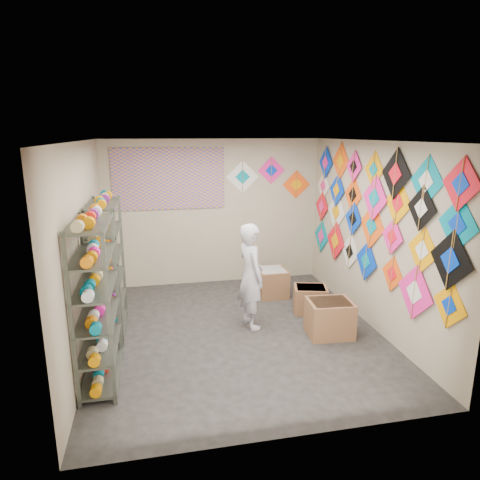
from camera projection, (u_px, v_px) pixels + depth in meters
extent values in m
plane|color=black|center=(237.00, 332.00, 6.18)|extent=(4.50, 4.50, 0.00)
plane|color=tan|center=(214.00, 213.00, 7.98)|extent=(4.00, 0.00, 4.00)
plane|color=tan|center=(288.00, 305.00, 3.71)|extent=(4.00, 0.00, 4.00)
plane|color=tan|center=(84.00, 250.00, 5.45)|extent=(0.00, 4.50, 4.50)
plane|color=tan|center=(371.00, 235.00, 6.24)|extent=(0.00, 4.50, 4.50)
plane|color=slate|center=(237.00, 141.00, 5.52)|extent=(4.50, 4.50, 0.00)
cube|color=#4C5147|center=(97.00, 303.00, 4.79)|extent=(0.40, 1.10, 1.90)
cube|color=#4C5147|center=(107.00, 268.00, 6.02)|extent=(0.40, 1.10, 1.90)
cylinder|color=#FF17A0|center=(90.00, 312.00, 4.31)|extent=(0.12, 0.10, 0.12)
cylinder|color=orange|center=(93.00, 305.00, 4.49)|extent=(0.12, 0.10, 0.12)
cylinder|color=orange|center=(95.00, 298.00, 4.67)|extent=(0.12, 0.10, 0.12)
cylinder|color=white|center=(97.00, 292.00, 4.85)|extent=(0.12, 0.10, 0.12)
cylinder|color=red|center=(99.00, 286.00, 5.04)|extent=(0.12, 0.10, 0.12)
cylinder|color=#7A1E86|center=(101.00, 281.00, 5.22)|extent=(0.12, 0.10, 0.12)
cylinder|color=#C8B87D|center=(103.00, 272.00, 5.54)|extent=(0.12, 0.10, 0.12)
cylinder|color=#05728A|center=(105.00, 268.00, 5.72)|extent=(0.12, 0.10, 0.12)
cylinder|color=#FF17A0|center=(106.00, 264.00, 5.91)|extent=(0.12, 0.10, 0.12)
cylinder|color=orange|center=(108.00, 260.00, 6.09)|extent=(0.12, 0.10, 0.12)
cylinder|color=orange|center=(109.00, 256.00, 6.27)|extent=(0.12, 0.10, 0.12)
cylinder|color=white|center=(110.00, 253.00, 6.45)|extent=(0.12, 0.10, 0.12)
cube|color=#F19700|center=(450.00, 306.00, 4.62)|extent=(0.03, 0.54, 0.54)
cube|color=#F71F8C|center=(415.00, 292.00, 5.21)|extent=(0.02, 0.71, 0.71)
cube|color=#FB500C|center=(392.00, 274.00, 5.72)|extent=(0.03, 0.51, 0.51)
cube|color=#0334C3|center=(366.00, 261.00, 6.37)|extent=(0.03, 0.61, 0.61)
cube|color=silver|center=(350.00, 251.00, 6.93)|extent=(0.03, 0.59, 0.59)
cube|color=red|center=(335.00, 241.00, 7.42)|extent=(0.03, 0.70, 0.70)
cube|color=#007E95|center=(321.00, 236.00, 8.08)|extent=(0.04, 0.64, 0.64)
cube|color=black|center=(451.00, 260.00, 4.55)|extent=(0.02, 0.68, 0.68)
cube|color=#F19700|center=(422.00, 250.00, 5.05)|extent=(0.03, 0.58, 0.58)
cube|color=#F71F8C|center=(392.00, 236.00, 5.64)|extent=(0.03, 0.50, 0.50)
cube|color=#FB500C|center=(372.00, 226.00, 6.19)|extent=(0.04, 0.69, 0.69)
cube|color=#0334C3|center=(353.00, 219.00, 6.72)|extent=(0.03, 0.54, 0.54)
cube|color=silver|center=(336.00, 212.00, 7.37)|extent=(0.02, 0.69, 0.69)
cube|color=red|center=(322.00, 206.00, 7.94)|extent=(0.03, 0.56, 0.56)
cube|color=#007E95|center=(458.00, 225.00, 4.44)|extent=(0.02, 0.61, 0.61)
cube|color=black|center=(422.00, 208.00, 4.99)|extent=(0.02, 0.56, 0.56)
cube|color=#F19700|center=(398.00, 203.00, 5.50)|extent=(0.04, 0.59, 0.59)
cube|color=#F71F8C|center=(375.00, 198.00, 6.04)|extent=(0.03, 0.67, 0.67)
cube|color=#FB500C|center=(353.00, 195.00, 6.72)|extent=(0.04, 0.57, 0.57)
cube|color=#0334C3|center=(337.00, 190.00, 7.26)|extent=(0.04, 0.57, 0.57)
cube|color=silver|center=(323.00, 186.00, 7.86)|extent=(0.03, 0.55, 0.55)
cube|color=red|center=(461.00, 184.00, 4.34)|extent=(0.03, 0.58, 0.58)
cube|color=#007E95|center=(427.00, 181.00, 4.91)|extent=(0.03, 0.62, 0.62)
cube|color=black|center=(396.00, 174.00, 5.49)|extent=(0.02, 0.68, 0.68)
cube|color=#F19700|center=(374.00, 169.00, 6.05)|extent=(0.02, 0.53, 0.53)
cube|color=#F71F8C|center=(354.00, 166.00, 6.61)|extent=(0.03, 0.50, 0.50)
cube|color=#FB500C|center=(341.00, 161.00, 7.10)|extent=(0.02, 0.63, 0.63)
cube|color=#0334C3|center=(326.00, 163.00, 7.66)|extent=(0.01, 0.58, 0.58)
cube|color=silver|center=(243.00, 177.00, 7.92)|extent=(0.61, 0.02, 0.61)
cube|color=#F71F8C|center=(271.00, 170.00, 8.00)|extent=(0.52, 0.02, 0.52)
cube|color=#FB500C|center=(296.00, 185.00, 8.17)|extent=(0.54, 0.02, 0.54)
cube|color=#4F489D|center=(169.00, 179.00, 7.65)|extent=(2.00, 0.01, 1.10)
imported|color=silver|center=(251.00, 276.00, 6.21)|extent=(0.71, 0.59, 1.56)
cube|color=brown|center=(329.00, 318.00, 6.05)|extent=(0.65, 0.55, 0.51)
cube|color=brown|center=(310.00, 299.00, 6.84)|extent=(0.61, 0.54, 0.42)
cube|color=brown|center=(272.00, 282.00, 7.54)|extent=(0.50, 0.55, 0.48)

